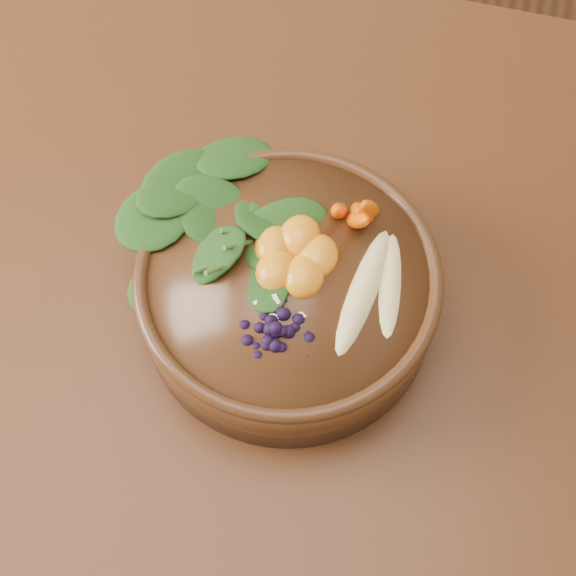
% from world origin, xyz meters
% --- Properties ---
extents(ground, '(4.00, 4.00, 0.00)m').
position_xyz_m(ground, '(0.00, 0.00, 0.00)').
color(ground, '#381E0F').
rests_on(ground, ground).
extents(dining_table, '(1.60, 0.90, 0.75)m').
position_xyz_m(dining_table, '(0.00, 0.00, 0.66)').
color(dining_table, '#331C0C').
rests_on(dining_table, ground).
extents(stoneware_bowl, '(0.30, 0.30, 0.08)m').
position_xyz_m(stoneware_bowl, '(0.31, -0.03, 0.79)').
color(stoneware_bowl, '#4C2A15').
rests_on(stoneware_bowl, dining_table).
extents(kale_heap, '(0.19, 0.17, 0.04)m').
position_xyz_m(kale_heap, '(0.26, 0.03, 0.85)').
color(kale_heap, '#214816').
rests_on(kale_heap, stoneware_bowl).
extents(carrot_cluster, '(0.06, 0.06, 0.08)m').
position_xyz_m(carrot_cluster, '(0.35, 0.05, 0.87)').
color(carrot_cluster, '#F46100').
rests_on(carrot_cluster, stoneware_bowl).
extents(banana_halves, '(0.07, 0.16, 0.03)m').
position_xyz_m(banana_halves, '(0.39, -0.02, 0.84)').
color(banana_halves, '#E0CC84').
rests_on(banana_halves, stoneware_bowl).
extents(mandarin_cluster, '(0.09, 0.09, 0.03)m').
position_xyz_m(mandarin_cluster, '(0.31, -0.01, 0.84)').
color(mandarin_cluster, orange).
rests_on(mandarin_cluster, stoneware_bowl).
extents(blueberry_pile, '(0.14, 0.10, 0.04)m').
position_xyz_m(blueberry_pile, '(0.31, -0.09, 0.85)').
color(blueberry_pile, black).
rests_on(blueberry_pile, stoneware_bowl).
extents(coconut_flakes, '(0.09, 0.07, 0.01)m').
position_xyz_m(coconut_flakes, '(0.31, -0.05, 0.83)').
color(coconut_flakes, white).
rests_on(coconut_flakes, stoneware_bowl).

